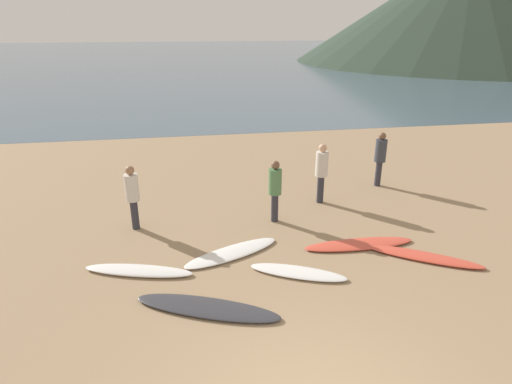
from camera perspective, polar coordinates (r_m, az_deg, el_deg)
name	(u,v)px	position (r m, az deg, el deg)	size (l,w,h in m)	color
ground_plane	(228,176)	(14.45, -3.79, 2.08)	(120.00, 120.00, 0.20)	#997C5B
ocean_water	(187,55)	(69.07, -9.23, 17.51)	(140.00, 100.00, 0.01)	#475B6B
headland_hill	(467,5)	(62.79, 26.23, 21.39)	(41.10, 41.10, 13.23)	#28382B
surfboard_0	(139,271)	(9.14, -15.36, -10.05)	(2.25, 0.45, 0.10)	white
surfboard_1	(207,308)	(7.87, -6.50, -15.06)	(2.66, 0.59, 0.09)	#333338
surfboard_2	(232,253)	(9.48, -3.22, -8.06)	(2.29, 0.59, 0.08)	white
surfboard_3	(298,272)	(8.82, 5.63, -10.60)	(1.97, 0.48, 0.09)	white
surfboard_4	(359,244)	(10.08, 13.55, -6.76)	(2.55, 0.55, 0.08)	#D84C38
surfboard_5	(423,256)	(9.99, 21.35, -7.99)	(2.45, 0.46, 0.09)	#D84C38
person_0	(380,155)	(13.56, 16.22, 4.78)	(0.34, 0.34, 1.68)	#2D2D38
person_1	(322,169)	(11.89, 8.73, 3.11)	(0.34, 0.34, 1.70)	#2D2D38
person_2	(275,186)	(10.62, 2.55, 0.76)	(0.32, 0.32, 1.61)	#2D2D38
person_3	(132,192)	(10.63, -16.15, -0.06)	(0.33, 0.33, 1.62)	#2D2D38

